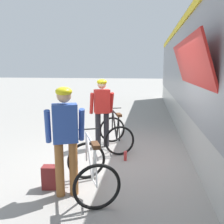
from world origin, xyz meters
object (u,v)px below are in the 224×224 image
Objects in this scene: cyclist_far_in_red at (102,107)px; bicycle_far_black at (116,133)px; water_bottle_near_the_bikes at (125,156)px; cyclist_near_in_blue at (65,132)px; bicycle_near_white at (91,170)px; backpack_on_platform at (51,177)px.

cyclist_far_in_red is 1.42× the size of bicycle_far_black.
cyclist_near_in_blue is at bearing -116.71° from water_bottle_near_the_bikes.
bicycle_near_white reaches higher than backpack_on_platform.
cyclist_near_in_blue is 1.42× the size of bicycle_far_black.
cyclist_far_in_red reaches higher than backpack_on_platform.
backpack_on_platform is (-0.82, -2.21, -0.20)m from bicycle_far_black.
cyclist_far_in_red is at bearing 71.03° from backpack_on_platform.
cyclist_near_in_blue reaches higher than water_bottle_near_the_bikes.
bicycle_far_black is (0.36, -0.07, -0.65)m from cyclist_far_in_red.
cyclist_near_in_blue is 1.00× the size of cyclist_far_in_red.
cyclist_near_in_blue reaches higher than bicycle_far_black.
water_bottle_near_the_bikes is at bearing 73.74° from bicycle_near_white.
bicycle_near_white and bicycle_far_black have the same top height.
bicycle_near_white is 2.25m from bicycle_far_black.
bicycle_near_white is at bearing -10.46° from backpack_on_platform.
cyclist_near_in_blue is 8.22× the size of water_bottle_near_the_bikes.
cyclist_near_in_blue is 0.94m from backpack_on_platform.
backpack_on_platform is at bearing -110.39° from bicycle_far_black.
cyclist_far_in_red is 2.48m from backpack_on_platform.
bicycle_far_black is at bearing 112.61° from water_bottle_near_the_bikes.
bicycle_near_white is at bearing -92.58° from bicycle_far_black.
bicycle_near_white is (0.26, -2.32, -0.65)m from cyclist_far_in_red.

